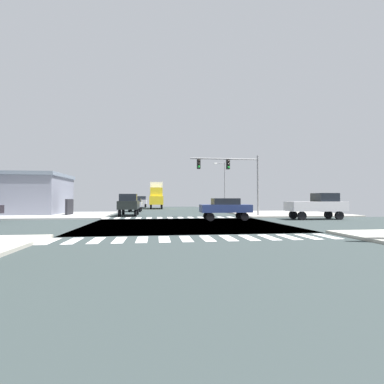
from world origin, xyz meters
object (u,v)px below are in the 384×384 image
Objects in this scene: bank_building at (12,194)px; suv_queued_1 at (142,201)px; sedan_middle_2 at (135,204)px; traffic_signal_mast at (232,171)px; sedan_outer_3 at (225,207)px; box_truck_trailing_1 at (156,195)px; pickup_nearside_1 at (129,204)px; street_lamp at (223,182)px; pickup_leading_3 at (317,205)px.

suv_queued_1 is (13.55, 25.17, -0.97)m from bank_building.
traffic_signal_mast is at bearing 128.21° from sedan_middle_2.
suv_queued_1 is 37.40m from sedan_outer_3.
pickup_nearside_1 is at bearing 82.03° from box_truck_trailing_1.
bank_building is 2.60× the size of pickup_nearside_1.
pickup_nearside_1 is at bearing 162.28° from traffic_signal_mast.
street_lamp is (2.11, 12.52, -0.34)m from traffic_signal_mast.
suv_queued_1 is (-10.51, 32.14, -3.27)m from traffic_signal_mast.
street_lamp is 1.40× the size of pickup_leading_3.
sedan_middle_2 is at bearing 90.00° from suv_queued_1.
traffic_signal_mast reaches higher than pickup_nearside_1.
bank_building is at bearing -14.92° from pickup_nearside_1.
traffic_signal_mast is at bearing -121.93° from pickup_leading_3.
pickup_leading_3 is at bearing 156.33° from pickup_nearside_1.
street_lamp reaches higher than pickup_leading_3.
bank_building is at bearing -109.94° from pickup_leading_3.
pickup_nearside_1 reaches higher than sedan_outer_3.
traffic_signal_mast is 1.65× the size of sedan_middle_2.
bank_building is at bearing 47.09° from box_truck_trailing_1.
bank_building is 32.80m from pickup_leading_3.
traffic_signal_mast reaches higher than sedan_outer_3.
pickup_leading_3 is at bearing 115.40° from suv_queued_1.
pickup_nearside_1 is 1.19× the size of sedan_outer_3.
pickup_leading_3 is at bearing -74.50° from street_lamp.
traffic_signal_mast is at bearing 162.28° from pickup_nearside_1.
bank_building reaches higher than pickup_nearside_1.
sedan_outer_3 is (8.81, -36.34, -0.28)m from suv_queued_1.
pickup_leading_3 is 8.45m from sedan_outer_3.
pickup_nearside_1 is (-12.62, -9.16, -3.03)m from street_lamp.
street_lamp is 1.65× the size of sedan_outer_3.
traffic_signal_mast is at bearing -16.15° from bank_building.
street_lamp is at bearing 167.17° from sedan_outer_3.
box_truck_trailing_1 reaches higher than sedan_outer_3.
box_truck_trailing_1 is 1.67× the size of sedan_outer_3.
street_lamp is at bearing 80.44° from traffic_signal_mast.
street_lamp reaches higher than sedan_outer_3.
suv_queued_1 is 8.03m from box_truck_trailing_1.
box_truck_trailing_1 is at bearing -153.81° from pickup_leading_3.
sedan_outer_3 is at bearing -102.83° from street_lamp.
box_truck_trailing_1 is (3.00, 21.42, 1.27)m from pickup_nearside_1.
pickup_nearside_1 is at bearing -144.02° from street_lamp.
bank_building is 25.03m from sedan_outer_3.
traffic_signal_mast is at bearing 108.11° from suv_queued_1.
sedan_outer_3 is (8.81, -7.56, -0.17)m from pickup_nearside_1.
bank_building is 2.88× the size of suv_queued_1.
bank_building is at bearing 25.21° from sedan_middle_2.
sedan_outer_3 is at bearing -112.02° from traffic_signal_mast.
street_lamp reaches higher than sedan_middle_2.
sedan_middle_2 is (0.00, -18.78, -0.28)m from suv_queued_1.
pickup_leading_3 is at bearing 90.00° from sedan_outer_3.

